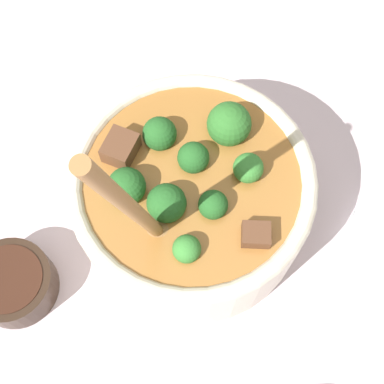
{
  "coord_description": "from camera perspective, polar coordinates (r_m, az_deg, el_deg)",
  "views": [
    {
      "loc": [
        0.01,
        -0.21,
        0.55
      ],
      "look_at": [
        0.0,
        0.0,
        0.07
      ],
      "focal_mm": 50.0,
      "sensor_mm": 36.0,
      "label": 1
    }
  ],
  "objects": [
    {
      "name": "ground_plane",
      "position": [
        0.58,
        0.0,
        -2.57
      ],
      "size": [
        4.0,
        4.0,
        0.0
      ],
      "primitive_type": "plane",
      "color": "silver"
    },
    {
      "name": "stew_bowl",
      "position": [
        0.53,
        -0.04,
        -0.28
      ],
      "size": [
        0.23,
        0.23,
        0.31
      ],
      "color": "beige",
      "rests_on": "ground_plane"
    },
    {
      "name": "condiment_bowl",
      "position": [
        0.57,
        -18.6,
        -9.18
      ],
      "size": [
        0.08,
        0.08,
        0.04
      ],
      "color": "black",
      "rests_on": "ground_plane"
    }
  ]
}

